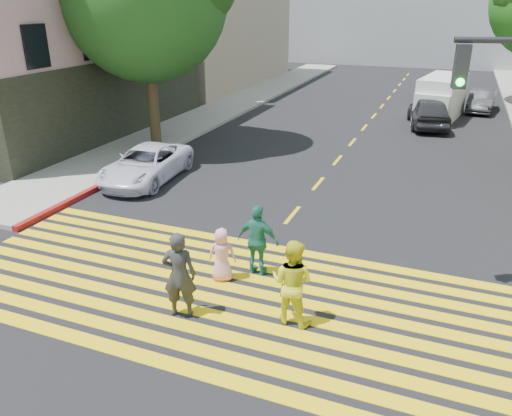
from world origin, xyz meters
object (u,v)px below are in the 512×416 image
Objects in this scene: pedestrian_woman at (292,282)px; silver_car at (441,81)px; pedestrian_extra at (258,241)px; white_van at (440,99)px; dark_car_near at (429,112)px; dark_car_parked at (481,101)px; white_sedan at (146,164)px; pedestrian_man at (179,275)px; pedestrian_child at (222,255)px.

pedestrian_woman is 30.39m from silver_car.
white_van is (3.06, 19.07, 0.21)m from pedestrian_extra.
dark_car_near reaches higher than silver_car.
white_van reaches higher than dark_car_parked.
pedestrian_extra is at bearing -41.98° from white_sedan.
pedestrian_man reaches higher than dark_car_near.
pedestrian_woman is 0.41× the size of white_sedan.
pedestrian_man is 0.41× the size of dark_car_near.
pedestrian_child is 23.47m from dark_car_parked.
pedestrian_extra reaches higher than silver_car.
pedestrian_man is 1.45× the size of pedestrian_child.
pedestrian_man reaches higher than pedestrian_woman.
pedestrian_woman is at bearing -93.85° from dark_car_parked.
pedestrian_man is 1.03× the size of pedestrian_woman.
pedestrian_woman is 0.37× the size of silver_car.
white_sedan is at bearing 62.98° from silver_car.
pedestrian_extra is (0.86, 2.15, -0.07)m from pedestrian_man.
pedestrian_man reaches higher than white_sedan.
pedestrian_man is at bearing 76.54° from silver_car.
pedestrian_child is 0.27× the size of silver_car.
white_van reaches higher than silver_car.
pedestrian_woman reaches higher than silver_car.
pedestrian_woman is at bearing -85.58° from white_van.
pedestrian_child reaches higher than dark_car_parked.
pedestrian_child is 29.59m from silver_car.
white_sedan is at bearing -36.23° from pedestrian_extra.
pedestrian_extra is 22.76m from dark_car_parked.
dark_car_near is at bearing -111.01° from dark_car_parked.
silver_car is 7.15m from dark_car_parked.
pedestrian_child is 0.34× the size of dark_car_parked.
dark_car_near is at bearing -91.48° from white_van.
dark_car_near is at bearing -88.47° from pedestrian_woman.
dark_car_near is (2.67, 17.01, -0.10)m from pedestrian_extra.
pedestrian_child reaches higher than white_sedan.
white_sedan is at bearing -34.25° from pedestrian_woman.
dark_car_near is 5.75m from dark_car_parked.
white_van is at bearing -89.14° from pedestrian_woman.
pedestrian_man is 2.31m from pedestrian_extra.
dark_car_near is 0.90× the size of white_van.
pedestrian_woman is at bearing 131.99° from pedestrian_extra.
pedestrian_child is 19.99m from white_van.
white_sedan is at bearing -117.55° from dark_car_parked.
white_sedan is (-7.45, 6.24, -0.30)m from pedestrian_woman.
pedestrian_extra is 19.32m from white_van.
pedestrian_extra is at bearing 71.19° from dark_car_near.
silver_car is (1.39, 30.36, -0.20)m from pedestrian_woman.
pedestrian_child is at bearing 41.74° from pedestrian_extra.
pedestrian_woman is 9.72m from white_sedan.
pedestrian_extra is (0.66, 0.57, 0.22)m from pedestrian_child.
white_van reaches higher than pedestrian_man.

